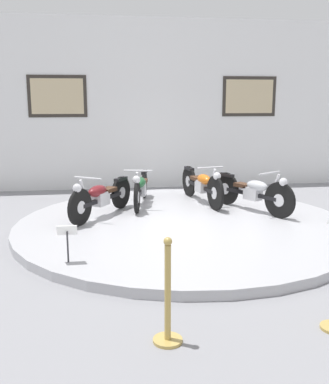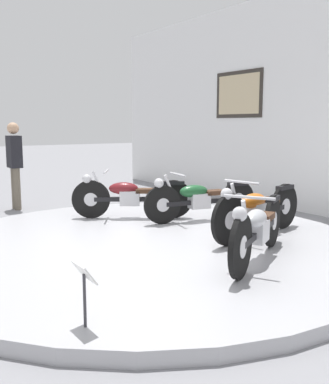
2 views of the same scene
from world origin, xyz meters
TOP-DOWN VIEW (x-y plane):
  - ground_plane at (0.00, 0.00)m, footprint 60.00×60.00m
  - display_platform at (0.00, 0.00)m, footprint 5.82×5.82m
  - back_wall at (0.00, 3.95)m, footprint 14.00×0.22m
  - motorcycle_maroon at (-1.43, 0.55)m, footprint 1.13×1.68m
  - motorcycle_green at (-0.63, 1.36)m, footprint 0.57×1.92m
  - motorcycle_orange at (0.63, 1.36)m, footprint 0.56×1.99m
  - motorcycle_silver at (1.43, 0.55)m, footprint 1.02×1.78m
  - info_placard_front_left at (-1.87, -1.75)m, footprint 0.26×0.11m
  - stanchion_post_left_of_entry at (-0.84, -3.65)m, footprint 0.28×0.28m

SIDE VIEW (x-z plane):
  - ground_plane at x=0.00m, z-range 0.00..0.00m
  - display_platform at x=0.00m, z-range 0.00..0.14m
  - stanchion_post_left_of_entry at x=-0.84m, z-range -0.17..0.86m
  - info_placard_front_left at x=-1.87m, z-range 0.25..0.76m
  - motorcycle_green at x=-0.63m, z-range 0.12..0.90m
  - motorcycle_maroon at x=-1.43m, z-range 0.12..0.91m
  - motorcycle_silver at x=1.43m, z-range 0.13..0.93m
  - motorcycle_orange at x=0.63m, z-range 0.13..0.94m
  - back_wall at x=0.00m, z-range 0.00..4.19m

